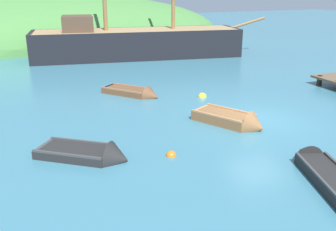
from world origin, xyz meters
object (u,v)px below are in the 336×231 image
Objects in this scene: rowboat_far at (92,156)px; buoy_orange at (171,156)px; sailing_ship at (136,47)px; buoy_yellow at (202,97)px; rowboat_outer_right at (135,94)px; rowboat_outer_left at (324,174)px; rowboat_near_dock at (234,121)px.

buoy_orange is at bearing 18.98° from rowboat_far.
buoy_yellow is at bearing -82.59° from sailing_ship.
buoy_orange is (-4.58, -17.72, -0.82)m from sailing_ship.
buoy_yellow reaches higher than buoy_orange.
rowboat_outer_right is at bearing 81.11° from buoy_orange.
rowboat_outer_right is 7.44m from buoy_orange.
rowboat_outer_left is 8.84m from buoy_yellow.
rowboat_outer_right reaches higher than buoy_yellow.
rowboat_outer_left reaches higher than buoy_yellow.
rowboat_outer_left is at bearing -94.05° from buoy_yellow.
rowboat_outer_left is (-1.04, -20.76, -0.72)m from sailing_ship.
rowboat_near_dock is 3.88m from buoy_orange.
sailing_ship is 4.61× the size of rowboat_outer_left.
buoy_yellow is at bearing 23.70° from rowboat_outer_right.
rowboat_outer_right is 3.41m from buoy_yellow.
sailing_ship is 10.95m from rowboat_outer_right.
buoy_yellow is (4.17, 5.77, 0.00)m from buoy_orange.
rowboat_far is (-3.59, -6.53, -0.01)m from rowboat_outer_right.
rowboat_outer_right reaches higher than rowboat_outer_left.
sailing_ship reaches higher than buoy_yellow.
rowboat_outer_left is at bearing -25.71° from rowboat_outer_right.
buoy_yellow is (3.02, -1.58, -0.09)m from rowboat_outer_right.
rowboat_outer_left is (2.40, -10.39, 0.01)m from rowboat_outer_right.
rowboat_outer_right is at bearing 98.70° from rowboat_far.
buoy_orange is at bearing 68.13° from rowboat_outer_left.
sailing_ship is at bearing 104.96° from rowboat_far.
rowboat_near_dock reaches higher than rowboat_outer_left.
rowboat_outer_right is 8.96× the size of buoy_orange.
rowboat_outer_right is (-3.43, -10.37, -0.73)m from sailing_ship.
rowboat_far reaches higher than buoy_orange.
sailing_ship is 11.99m from buoy_yellow.
buoy_yellow is (0.62, 8.81, -0.10)m from rowboat_outer_left.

